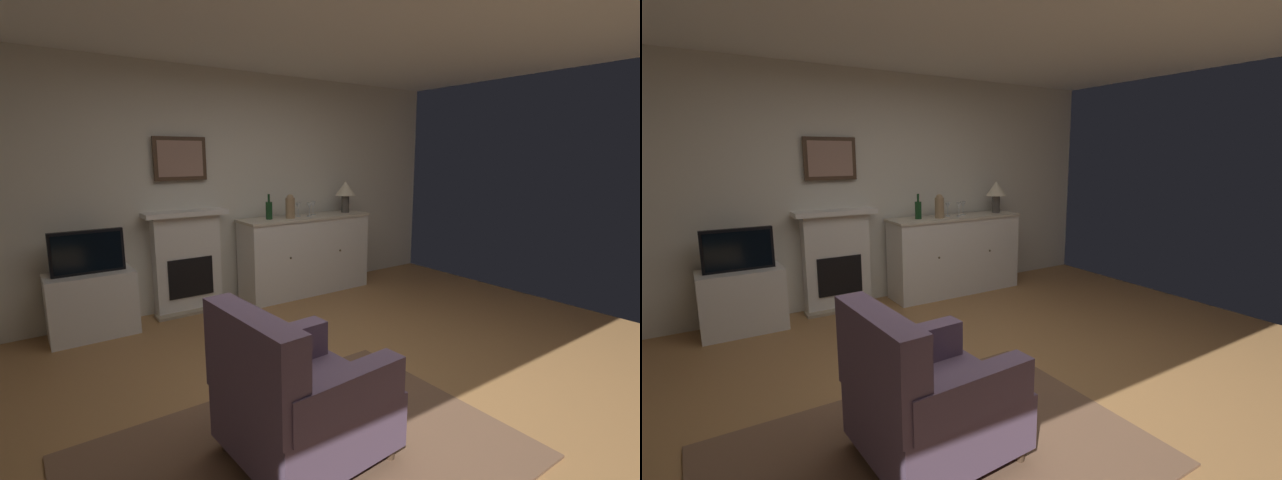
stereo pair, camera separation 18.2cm
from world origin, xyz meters
TOP-DOWN VIEW (x-y plane):
  - ground_plane at (0.00, 0.00)m, footprint 6.24×5.09m
  - wall_rear at (0.00, 2.52)m, footprint 6.24×0.06m
  - area_rug at (-0.78, -0.38)m, footprint 2.39×1.69m
  - fireplace_unit at (-0.46, 2.39)m, footprint 0.87×0.30m
  - framed_picture at (-0.46, 2.43)m, footprint 0.55×0.04m
  - sideboard_cabinet at (0.95, 2.21)m, footprint 1.65×0.49m
  - table_lamp at (1.57, 2.21)m, footprint 0.26×0.26m
  - wine_bottle at (0.47, 2.23)m, footprint 0.08×0.08m
  - wine_glass_left at (0.87, 2.25)m, footprint 0.07×0.07m
  - wine_glass_center at (0.98, 2.17)m, footprint 0.07×0.07m
  - wine_glass_right at (1.09, 2.25)m, footprint 0.07×0.07m
  - vase_decorative at (0.71, 2.16)m, footprint 0.11×0.11m
  - tv_cabinet at (-1.43, 2.23)m, footprint 0.75×0.42m
  - tv_set at (-1.43, 2.20)m, footprint 0.62×0.07m
  - armchair at (-0.82, -0.38)m, footprint 0.85×0.82m

SIDE VIEW (x-z plane):
  - ground_plane at x=0.00m, z-range -0.10..0.00m
  - area_rug at x=-0.78m, z-range 0.00..0.02m
  - tv_cabinet at x=-1.43m, z-range 0.00..0.61m
  - armchair at x=-0.82m, z-range -0.08..0.84m
  - sideboard_cabinet at x=0.95m, z-range 0.00..0.95m
  - fireplace_unit at x=-0.46m, z-range 0.00..1.10m
  - tv_set at x=-1.43m, z-range 0.61..1.01m
  - wine_bottle at x=0.47m, z-range 0.91..1.20m
  - wine_glass_left at x=0.87m, z-range 0.99..1.16m
  - wine_glass_center at x=0.98m, z-range 0.99..1.16m
  - wine_glass_right at x=1.09m, z-range 0.99..1.16m
  - vase_decorative at x=0.71m, z-range 0.95..1.23m
  - table_lamp at x=1.57m, z-range 1.03..1.43m
  - wall_rear at x=0.00m, z-range 0.00..2.60m
  - framed_picture at x=-0.46m, z-range 1.42..1.87m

